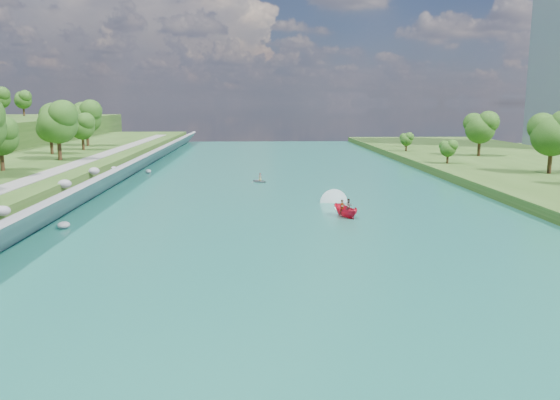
{
  "coord_description": "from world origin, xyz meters",
  "views": [
    {
      "loc": [
        -4.65,
        -46.08,
        12.87
      ],
      "look_at": [
        -1.9,
        12.29,
        2.5
      ],
      "focal_mm": 35.0,
      "sensor_mm": 36.0,
      "label": 1
    }
  ],
  "objects": [
    {
      "name": "ground",
      "position": [
        0.0,
        0.0,
        0.0
      ],
      "size": [
        260.0,
        260.0,
        0.0
      ],
      "primitive_type": "plane",
      "color": "#2D5119",
      "rests_on": "ground"
    },
    {
      "name": "river_water",
      "position": [
        0.0,
        20.0,
        0.05
      ],
      "size": [
        55.0,
        240.0,
        0.1
      ],
      "primitive_type": "cube",
      "color": "#185D53",
      "rests_on": "ground"
    },
    {
      "name": "riprap_bank",
      "position": [
        -25.86,
        18.98,
        1.81
      ],
      "size": [
        4.22,
        236.0,
        4.35
      ],
      "color": "slate",
      "rests_on": "ground"
    },
    {
      "name": "riverside_path",
      "position": [
        -32.5,
        20.0,
        3.55
      ],
      "size": [
        3.0,
        200.0,
        0.1
      ],
      "primitive_type": "cube",
      "color": "gray",
      "rests_on": "berm_west"
    },
    {
      "name": "motorboat",
      "position": [
        5.66,
        16.09,
        0.76
      ],
      "size": [
        3.6,
        18.93,
        2.05
      ],
      "rotation": [
        0.0,
        0.0,
        3.56
      ],
      "color": "red",
      "rests_on": "river_water"
    },
    {
      "name": "raft",
      "position": [
        -3.75,
        42.56,
        0.44
      ],
      "size": [
        3.33,
        3.39,
        1.52
      ],
      "rotation": [
        0.0,
        0.0,
        0.73
      ],
      "color": "gray",
      "rests_on": "river_water"
    }
  ]
}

